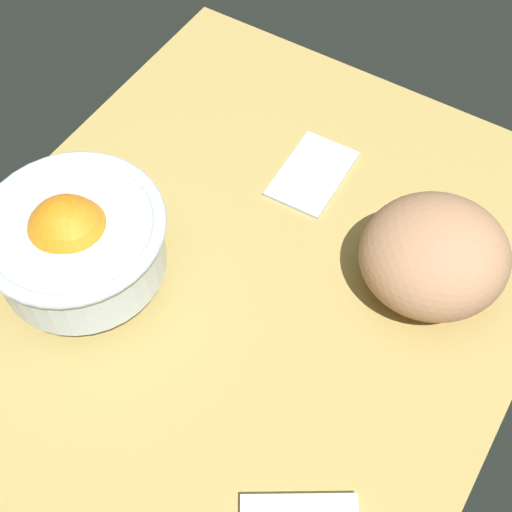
{
  "coord_description": "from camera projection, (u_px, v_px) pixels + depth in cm",
  "views": [
    {
      "loc": [
        -37.46,
        -25.28,
        72.62
      ],
      "look_at": [
        1.17,
        -1.3,
        5.0
      ],
      "focal_mm": 50.35,
      "sensor_mm": 36.0,
      "label": 1
    }
  ],
  "objects": [
    {
      "name": "ground_plane",
      "position": [
        242.0,
        288.0,
        0.87
      ],
      "size": [
        80.78,
        65.52,
        3.0
      ],
      "primitive_type": "cube",
      "color": "#A68D4B"
    },
    {
      "name": "napkin_folded",
      "position": [
        313.0,
        172.0,
        0.94
      ],
      "size": [
        12.92,
        8.45,
        0.94
      ],
      "primitive_type": "cube",
      "rotation": [
        0.0,
        0.0,
        0.04
      ],
      "color": "#B3BCC2",
      "rests_on": "ground"
    },
    {
      "name": "bread_loaf",
      "position": [
        434.0,
        256.0,
        0.8
      ],
      "size": [
        22.81,
        23.06,
        11.73
      ],
      "primitive_type": "ellipsoid",
      "rotation": [
        0.0,
        0.0,
        5.32
      ],
      "color": "#AD7C58",
      "rests_on": "ground"
    },
    {
      "name": "fruit_bowl",
      "position": [
        75.0,
        239.0,
        0.8
      ],
      "size": [
        20.8,
        20.8,
        12.85
      ],
      "color": "silver",
      "rests_on": "ground"
    }
  ]
}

